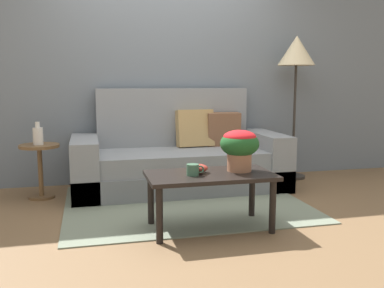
# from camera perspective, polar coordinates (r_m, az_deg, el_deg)

# --- Properties ---
(ground_plane) EXTENTS (14.00, 14.00, 0.00)m
(ground_plane) POSITION_cam_1_polar(r_m,az_deg,el_deg) (3.98, -0.59, -8.42)
(ground_plane) COLOR brown
(wall_back) EXTENTS (6.40, 0.12, 2.68)m
(wall_back) POSITION_cam_1_polar(r_m,az_deg,el_deg) (5.00, -3.86, 10.52)
(wall_back) COLOR slate
(wall_back) RESTS_ON ground
(area_rug) EXTENTS (2.20, 1.77, 0.01)m
(area_rug) POSITION_cam_1_polar(r_m,az_deg,el_deg) (4.08, -0.97, -7.89)
(area_rug) COLOR gray
(area_rug) RESTS_ON ground
(couch) EXTENTS (2.23, 0.92, 1.07)m
(couch) POSITION_cam_1_polar(r_m,az_deg,el_deg) (4.61, -1.60, -2.10)
(couch) COLOR slate
(couch) RESTS_ON ground
(coffee_table) EXTENTS (0.98, 0.53, 0.44)m
(coffee_table) POSITION_cam_1_polar(r_m,az_deg,el_deg) (3.31, 2.43, -5.01)
(coffee_table) COLOR black
(coffee_table) RESTS_ON ground
(side_table) EXTENTS (0.38, 0.38, 0.54)m
(side_table) POSITION_cam_1_polar(r_m,az_deg,el_deg) (4.45, -19.66, -2.17)
(side_table) COLOR brown
(side_table) RESTS_ON ground
(floor_lamp) EXTENTS (0.43, 0.43, 1.67)m
(floor_lamp) POSITION_cam_1_polar(r_m,az_deg,el_deg) (5.18, 13.77, 11.22)
(floor_lamp) COLOR #2D2823
(floor_lamp) RESTS_ON ground
(potted_plant) EXTENTS (0.31, 0.31, 0.33)m
(potted_plant) POSITION_cam_1_polar(r_m,az_deg,el_deg) (3.37, 6.37, -0.17)
(potted_plant) COLOR #A36B4C
(potted_plant) RESTS_ON coffee_table
(coffee_mug) EXTENTS (0.14, 0.09, 0.09)m
(coffee_mug) POSITION_cam_1_polar(r_m,az_deg,el_deg) (3.22, 0.15, -3.46)
(coffee_mug) COLOR #3D664C
(coffee_mug) RESTS_ON coffee_table
(snack_bowl) EXTENTS (0.14, 0.14, 0.07)m
(snack_bowl) POSITION_cam_1_polar(r_m,az_deg,el_deg) (3.31, 0.97, -3.25)
(snack_bowl) COLOR #B2382D
(snack_bowl) RESTS_ON coffee_table
(table_vase) EXTENTS (0.10, 0.10, 0.22)m
(table_vase) POSITION_cam_1_polar(r_m,az_deg,el_deg) (4.40, -19.89, 1.08)
(table_vase) COLOR silver
(table_vase) RESTS_ON side_table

